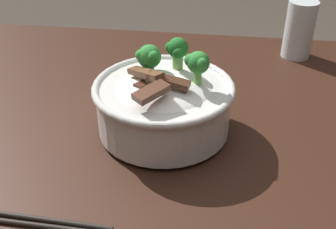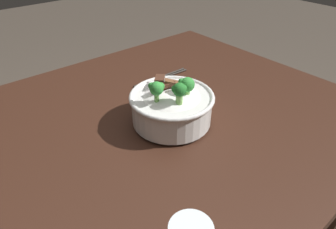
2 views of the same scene
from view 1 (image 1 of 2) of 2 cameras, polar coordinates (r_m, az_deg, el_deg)
dining_table at (r=0.76m, az=-3.17°, el=-11.78°), size 1.12×0.98×0.81m
rice_bowl at (r=0.69m, az=-0.57°, el=1.85°), size 0.23×0.23×0.15m
drinking_glass at (r=1.00m, az=17.33°, el=10.58°), size 0.07×0.07×0.13m
chopsticks_pair at (r=0.59m, az=-18.53°, el=-13.50°), size 0.23×0.02×0.01m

